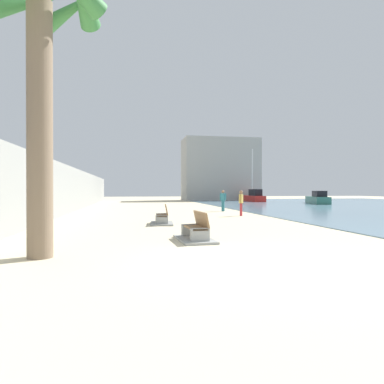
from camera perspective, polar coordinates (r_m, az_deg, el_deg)
ground_plane at (r=25.89m, az=-4.17°, el=-3.43°), size 120.00×120.00×0.00m
seawall at (r=26.14m, az=-20.76°, el=0.38°), size 0.80×64.00×3.46m
palm_tree at (r=10.20m, az=-24.40°, el=22.93°), size 3.31×3.46×7.85m
bench_near at (r=11.60m, az=0.58°, el=-6.98°), size 1.22×2.16×0.98m
bench_far at (r=17.15m, az=-4.99°, el=-4.59°), size 1.28×2.19×0.98m
person_walking at (r=27.27m, az=5.22°, el=-1.16°), size 0.45×0.34×1.69m
person_standing at (r=22.53m, az=8.22°, el=-1.51°), size 0.37×0.43×1.68m
boat_distant at (r=43.88m, az=20.33°, el=-1.08°), size 3.44×6.51×1.56m
boat_outer at (r=49.83m, az=10.28°, el=-0.78°), size 1.59×6.24×7.64m
harbor_building at (r=55.65m, az=4.72°, el=3.73°), size 12.00×6.00×9.95m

